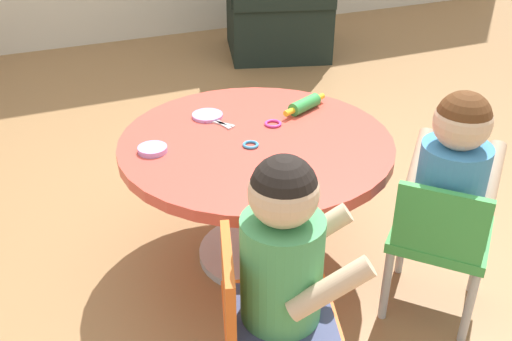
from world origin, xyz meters
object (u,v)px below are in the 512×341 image
rolling_pin (305,105)px  craft_scissors (215,121)px  craft_table (256,167)px  child_chair_left (267,318)px  child_chair_right (439,238)px  seated_child_right (453,170)px  seated_child_left (284,249)px  armchair_dark (278,13)px

rolling_pin → craft_scissors: 0.35m
craft_table → child_chair_left: bearing=-111.0°
craft_table → child_chair_right: (0.42, -0.51, -0.09)m
child_chair_right → seated_child_right: 0.23m
seated_child_left → seated_child_right: size_ratio=1.00×
seated_child_right → craft_scissors: 0.85m
seated_child_left → craft_scissors: (0.11, 0.81, -0.02)m
seated_child_left → craft_scissors: size_ratio=3.59×
seated_child_right → rolling_pin: size_ratio=2.33×
craft_scissors → child_chair_left: bearing=-100.7°
rolling_pin → craft_scissors: size_ratio=1.54×
craft_scissors → craft_table: bearing=-66.0°
seated_child_left → craft_scissors: 0.82m
seated_child_right → seated_child_left: bearing=-167.4°
craft_table → child_chair_left: (-0.24, -0.61, -0.09)m
rolling_pin → seated_child_left: bearing=-121.0°
craft_table → seated_child_right: bearing=-47.3°
rolling_pin → craft_scissors: bearing=173.0°
child_chair_left → child_chair_right: (0.65, 0.10, 0.00)m
rolling_pin → craft_scissors: rolling_pin is taller
craft_table → seated_child_left: 0.67m
rolling_pin → armchair_dark: bearing=67.0°
child_chair_right → seated_child_right: bearing=42.3°
craft_table → craft_scissors: bearing=114.0°
child_chair_left → rolling_pin: size_ratio=2.45×
seated_child_left → rolling_pin: 0.90m
seated_child_left → child_chair_right: bearing=10.8°
child_chair_left → craft_scissors: child_chair_left is taller
seated_child_left → seated_child_right: bearing=12.6°
child_chair_left → seated_child_left: 0.23m
armchair_dark → craft_scissors: size_ratio=6.27×
child_chair_right → craft_scissors: 0.88m
child_chair_left → rolling_pin: (0.50, 0.76, 0.23)m
seated_child_left → armchair_dark: (1.31, 2.77, -0.22)m
rolling_pin → seated_child_right: bearing=-74.0°
craft_table → armchair_dark: (1.12, 2.15, -0.09)m
seated_child_left → child_chair_right: size_ratio=0.95×
child_chair_right → craft_scissors: bearing=125.6°
armchair_dark → rolling_pin: 2.19m
seated_child_left → armchair_dark: armchair_dark is taller
armchair_dark → seated_child_left: bearing=-115.3°
child_chair_left → armchair_dark: armchair_dark is taller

